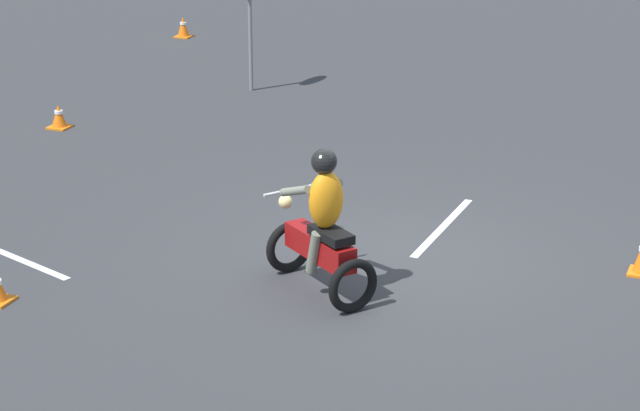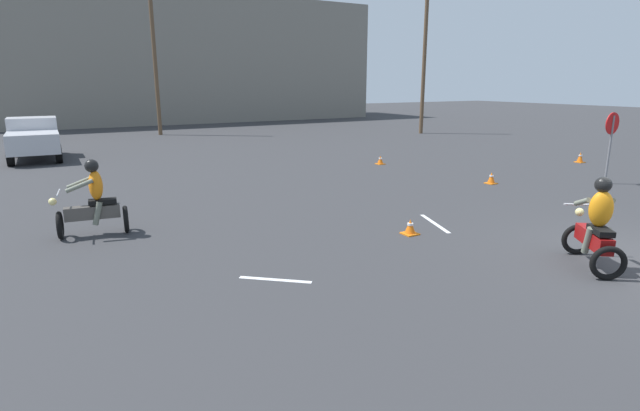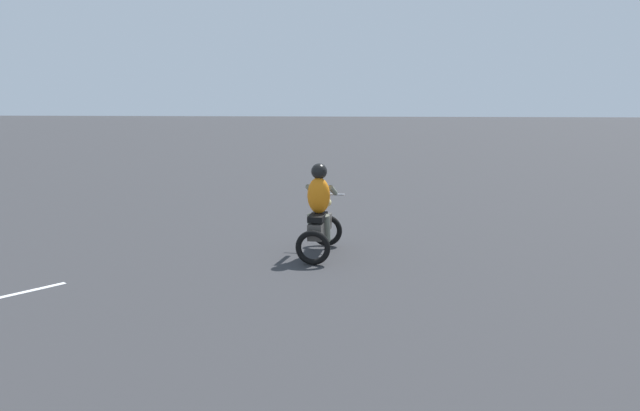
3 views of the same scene
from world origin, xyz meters
The scene contains 6 objects.
ground_plane centered at (0.00, 0.00, 0.00)m, with size 120.00×120.00×0.00m, color #333335.
motorcycle_rider_foreground centered at (-1.24, 0.48, 0.73)m, with size 1.31×1.48×1.66m.
traffic_cone_far_right centered at (3.16, 6.66, 0.18)m, with size 0.32×0.32×0.38m.
traffic_cone_far_center centered at (9.83, 7.91, 0.21)m, with size 0.32×0.32×0.43m.
lane_stripe_e centered at (1.16, -0.21, 0.00)m, with size 0.10×2.18×0.01m, color silver.
lane_stripe_n centered at (-1.71, 4.02, 0.00)m, with size 0.10×1.59×0.01m, color silver.
Camera 1 is at (-12.93, -4.10, 5.58)m, focal length 70.00 mm.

